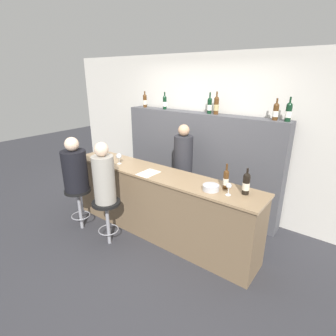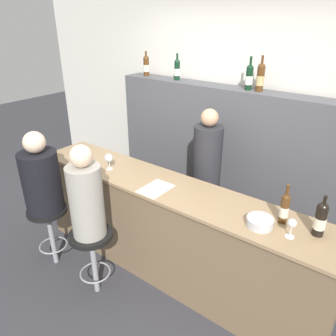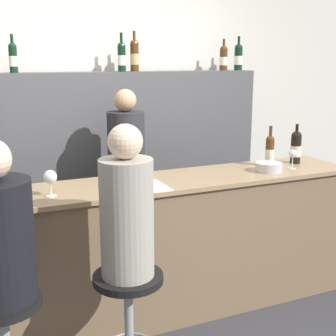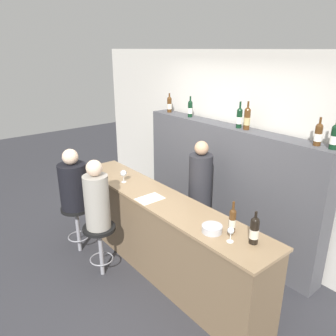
{
  "view_description": "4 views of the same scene",
  "coord_description": "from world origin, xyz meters",
  "px_view_note": "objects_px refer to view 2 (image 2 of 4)",
  "views": [
    {
      "loc": [
        2.19,
        -2.35,
        2.27
      ],
      "look_at": [
        0.21,
        0.24,
        1.1
      ],
      "focal_mm": 28.0,
      "sensor_mm": 36.0,
      "label": 1
    },
    {
      "loc": [
        1.56,
        -1.79,
        2.38
      ],
      "look_at": [
        -0.06,
        0.31,
        1.13
      ],
      "focal_mm": 35.0,
      "sensor_mm": 36.0,
      "label": 2
    },
    {
      "loc": [
        -1.13,
        -2.57,
        1.79
      ],
      "look_at": [
        0.08,
        0.18,
        1.09
      ],
      "focal_mm": 50.0,
      "sensor_mm": 36.0,
      "label": 3
    },
    {
      "loc": [
        2.71,
        -1.83,
        2.61
      ],
      "look_at": [
        0.05,
        0.32,
        1.35
      ],
      "focal_mm": 35.0,
      "sensor_mm": 36.0,
      "label": 4
    }
  ],
  "objects_px": {
    "wine_bottle_counter_1": "(321,219)",
    "bar_stool_right": "(92,246)",
    "wine_glass_1": "(292,224)",
    "wine_bottle_backbar_3": "(260,77)",
    "wine_bottle_backbar_1": "(177,69)",
    "bar_stool_left": "(49,221)",
    "wine_bottle_backbar_0": "(146,66)",
    "guest_seated_left": "(41,178)",
    "wine_glass_0": "(109,158)",
    "wine_bottle_counter_0": "(284,208)",
    "wine_bottle_backbar_2": "(249,77)",
    "metal_bowl": "(260,222)",
    "bartender": "(206,187)",
    "guest_seated_right": "(86,197)"
  },
  "relations": [
    {
      "from": "bartender",
      "to": "guest_seated_left",
      "type": "bearing_deg",
      "value": -131.11
    },
    {
      "from": "wine_glass_0",
      "to": "guest_seated_left",
      "type": "bearing_deg",
      "value": -123.23
    },
    {
      "from": "wine_bottle_counter_0",
      "to": "wine_bottle_backbar_2",
      "type": "xyz_separation_m",
      "value": [
        -0.83,
        1.03,
        0.7
      ]
    },
    {
      "from": "wine_bottle_backbar_3",
      "to": "bar_stool_right",
      "type": "height_order",
      "value": "wine_bottle_backbar_3"
    },
    {
      "from": "metal_bowl",
      "to": "wine_bottle_backbar_1",
      "type": "bearing_deg",
      "value": 143.8
    },
    {
      "from": "wine_bottle_counter_0",
      "to": "bar_stool_left",
      "type": "height_order",
      "value": "wine_bottle_counter_0"
    },
    {
      "from": "wine_bottle_counter_1",
      "to": "bar_stool_right",
      "type": "relative_size",
      "value": 0.47
    },
    {
      "from": "wine_bottle_backbar_3",
      "to": "guest_seated_left",
      "type": "bearing_deg",
      "value": -127.72
    },
    {
      "from": "bar_stool_right",
      "to": "wine_bottle_backbar_2",
      "type": "bearing_deg",
      "value": 71.88
    },
    {
      "from": "wine_bottle_backbar_0",
      "to": "metal_bowl",
      "type": "relative_size",
      "value": 1.49
    },
    {
      "from": "bar_stool_left",
      "to": "wine_bottle_backbar_2",
      "type": "bearing_deg",
      "value": 54.8
    },
    {
      "from": "wine_glass_0",
      "to": "wine_bottle_counter_0",
      "type": "bearing_deg",
      "value": 4.87
    },
    {
      "from": "guest_seated_left",
      "to": "bar_stool_right",
      "type": "bearing_deg",
      "value": -0.0
    },
    {
      "from": "wine_bottle_backbar_3",
      "to": "wine_bottle_counter_0",
      "type": "bearing_deg",
      "value": -55.22
    },
    {
      "from": "guest_seated_left",
      "to": "wine_bottle_backbar_3",
      "type": "bearing_deg",
      "value": 52.28
    },
    {
      "from": "wine_bottle_backbar_3",
      "to": "bartender",
      "type": "xyz_separation_m",
      "value": [
        -0.26,
        -0.49,
        -1.09
      ]
    },
    {
      "from": "wine_bottle_backbar_3",
      "to": "bar_stool_left",
      "type": "bearing_deg",
      "value": -127.72
    },
    {
      "from": "guest_seated_left",
      "to": "wine_bottle_backbar_0",
      "type": "bearing_deg",
      "value": 95.15
    },
    {
      "from": "wine_bottle_backbar_0",
      "to": "bar_stool_right",
      "type": "distance_m",
      "value": 2.28
    },
    {
      "from": "wine_bottle_backbar_1",
      "to": "bar_stool_left",
      "type": "relative_size",
      "value": 0.45
    },
    {
      "from": "wine_bottle_counter_1",
      "to": "metal_bowl",
      "type": "bearing_deg",
      "value": -157.44
    },
    {
      "from": "wine_bottle_backbar_0",
      "to": "bar_stool_right",
      "type": "bearing_deg",
      "value": -64.91
    },
    {
      "from": "wine_bottle_counter_1",
      "to": "bar_stool_left",
      "type": "height_order",
      "value": "wine_bottle_counter_1"
    },
    {
      "from": "wine_bottle_backbar_0",
      "to": "guest_seated_left",
      "type": "distance_m",
      "value": 1.9
    },
    {
      "from": "wine_bottle_backbar_0",
      "to": "guest_seated_left",
      "type": "relative_size",
      "value": 0.37
    },
    {
      "from": "wine_bottle_backbar_0",
      "to": "wine_glass_0",
      "type": "bearing_deg",
      "value": -66.6
    },
    {
      "from": "wine_bottle_backbar_1",
      "to": "bar_stool_left",
      "type": "xyz_separation_m",
      "value": [
        -0.31,
        -1.71,
        -1.28
      ]
    },
    {
      "from": "wine_bottle_backbar_1",
      "to": "wine_glass_1",
      "type": "xyz_separation_m",
      "value": [
        1.82,
        -1.17,
        -0.71
      ]
    },
    {
      "from": "wine_glass_0",
      "to": "guest_seated_left",
      "type": "height_order",
      "value": "guest_seated_left"
    },
    {
      "from": "wine_glass_1",
      "to": "wine_glass_0",
      "type": "bearing_deg",
      "value": 180.0
    },
    {
      "from": "metal_bowl",
      "to": "bar_stool_right",
      "type": "bearing_deg",
      "value": -157.38
    },
    {
      "from": "guest_seated_left",
      "to": "guest_seated_right",
      "type": "height_order",
      "value": "guest_seated_right"
    },
    {
      "from": "wine_bottle_counter_0",
      "to": "wine_bottle_counter_1",
      "type": "bearing_deg",
      "value": 0.0
    },
    {
      "from": "wine_bottle_counter_0",
      "to": "wine_bottle_backbar_2",
      "type": "bearing_deg",
      "value": 128.94
    },
    {
      "from": "wine_bottle_counter_1",
      "to": "wine_bottle_backbar_1",
      "type": "height_order",
      "value": "wine_bottle_backbar_1"
    },
    {
      "from": "metal_bowl",
      "to": "bartender",
      "type": "height_order",
      "value": "bartender"
    },
    {
      "from": "wine_bottle_counter_0",
      "to": "wine_bottle_backbar_3",
      "type": "height_order",
      "value": "wine_bottle_backbar_3"
    },
    {
      "from": "wine_bottle_backbar_1",
      "to": "wine_bottle_backbar_2",
      "type": "xyz_separation_m",
      "value": [
        0.89,
        0.0,
        0.01
      ]
    },
    {
      "from": "wine_bottle_counter_0",
      "to": "bar_stool_left",
      "type": "relative_size",
      "value": 0.47
    },
    {
      "from": "wine_bottle_backbar_0",
      "to": "wine_bottle_backbar_1",
      "type": "distance_m",
      "value": 0.47
    },
    {
      "from": "wine_bottle_counter_1",
      "to": "metal_bowl",
      "type": "height_order",
      "value": "wine_bottle_counter_1"
    },
    {
      "from": "wine_bottle_backbar_0",
      "to": "metal_bowl",
      "type": "bearing_deg",
      "value": -29.53
    },
    {
      "from": "wine_glass_1",
      "to": "wine_bottle_backbar_3",
      "type": "bearing_deg",
      "value": 124.97
    },
    {
      "from": "bartender",
      "to": "wine_bottle_backbar_1",
      "type": "bearing_deg",
      "value": 146.67
    },
    {
      "from": "wine_bottle_backbar_2",
      "to": "wine_glass_0",
      "type": "height_order",
      "value": "wine_bottle_backbar_2"
    },
    {
      "from": "wine_glass_1",
      "to": "bar_stool_left",
      "type": "xyz_separation_m",
      "value": [
        -2.14,
        -0.54,
        -0.58
      ]
    },
    {
      "from": "wine_bottle_backbar_1",
      "to": "metal_bowl",
      "type": "distance_m",
      "value": 2.14
    },
    {
      "from": "guest_seated_left",
      "to": "wine_bottle_counter_0",
      "type": "bearing_deg",
      "value": 18.51
    },
    {
      "from": "bar_stool_left",
      "to": "wine_bottle_backbar_3",
      "type": "bearing_deg",
      "value": 52.28
    },
    {
      "from": "wine_bottle_backbar_3",
      "to": "wine_glass_0",
      "type": "height_order",
      "value": "wine_bottle_backbar_3"
    }
  ]
}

